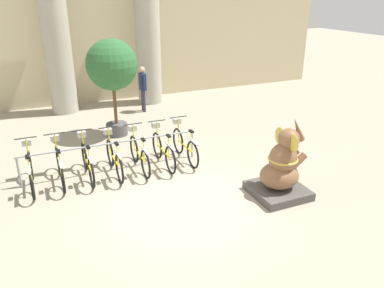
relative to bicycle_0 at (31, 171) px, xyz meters
The scene contains 15 objects.
ground_plane 3.54m from the bicycle_0, 31.51° to the right, with size 60.00×60.00×0.00m, color #9E937F.
building_facade 7.83m from the bicycle_0, 66.09° to the left, with size 20.00×0.20×6.00m.
column_left 6.31m from the bicycle_0, 76.88° to the left, with size 1.18×1.18×5.16m.
column_right 7.73m from the bicycle_0, 51.08° to the left, with size 1.18×1.18×5.16m.
bike_rack 1.91m from the bicycle_0, ahead, with size 4.39×0.05×0.77m.
bicycle_0 is the anchor object (origin of this frame).
bicycle_1 0.63m from the bicycle_0, ahead, with size 0.48×1.74×1.08m.
bicycle_2 1.26m from the bicycle_0, ahead, with size 0.48×1.74×1.08m.
bicycle_3 1.89m from the bicycle_0, ahead, with size 0.48×1.74×1.08m.
bicycle_4 2.53m from the bicycle_0, ahead, with size 0.48×1.74×1.08m.
bicycle_5 3.16m from the bicycle_0, ahead, with size 0.48×1.74×1.08m.
bicycle_6 3.79m from the bicycle_0, ahead, with size 0.48×1.74×1.08m.
elephant_statue 5.61m from the bicycle_0, 26.54° to the right, with size 1.14×1.14×1.79m.
person_pedestrian 6.18m from the bicycle_0, 49.01° to the left, with size 0.22×0.47×1.66m.
potted_tree 4.02m from the bicycle_0, 45.54° to the left, with size 1.51×1.51×2.94m.
Camera 1 is at (-2.67, -6.58, 4.22)m, focal length 35.00 mm.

